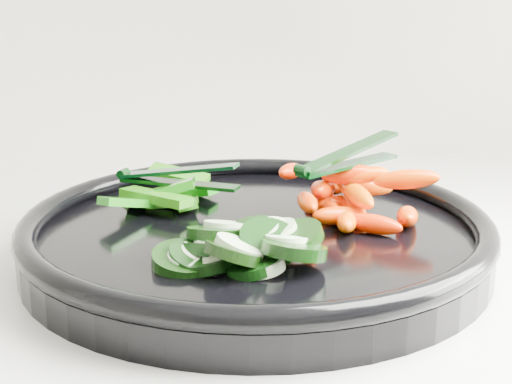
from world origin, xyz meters
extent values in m
cube|color=silver|center=(0.00, 1.70, 0.92)|extent=(2.02, 0.62, 0.03)
cylinder|color=black|center=(0.10, 1.68, 0.94)|extent=(0.43, 0.43, 0.02)
torus|color=black|center=(0.10, 1.68, 0.96)|extent=(0.43, 0.43, 0.02)
cylinder|color=black|center=(0.05, 1.62, 0.96)|extent=(0.05, 0.05, 0.03)
cylinder|color=#DBF9C7|center=(0.06, 1.62, 0.96)|extent=(0.05, 0.05, 0.03)
cylinder|color=black|center=(0.04, 1.61, 0.96)|extent=(0.06, 0.06, 0.03)
cylinder|color=#D5F1C1|center=(0.04, 1.62, 0.96)|extent=(0.04, 0.04, 0.02)
cylinder|color=black|center=(0.08, 1.59, 0.96)|extent=(0.05, 0.05, 0.02)
cylinder|color=#DFF7C5|center=(0.08, 1.59, 0.96)|extent=(0.04, 0.04, 0.02)
cylinder|color=black|center=(0.06, 1.63, 0.96)|extent=(0.05, 0.05, 0.02)
cylinder|color=beige|center=(0.05, 1.64, 0.96)|extent=(0.04, 0.04, 0.02)
cylinder|color=black|center=(0.05, 1.61, 0.96)|extent=(0.05, 0.05, 0.01)
cylinder|color=beige|center=(0.05, 1.63, 0.96)|extent=(0.04, 0.04, 0.02)
cylinder|color=black|center=(0.03, 1.61, 0.96)|extent=(0.06, 0.06, 0.02)
cylinder|color=#B9D9AE|center=(0.04, 1.61, 0.96)|extent=(0.04, 0.04, 0.01)
cylinder|color=black|center=(0.05, 1.61, 0.96)|extent=(0.05, 0.05, 0.03)
cylinder|color=beige|center=(0.05, 1.61, 0.96)|extent=(0.04, 0.04, 0.02)
cylinder|color=black|center=(0.11, 1.61, 0.97)|extent=(0.04, 0.04, 0.03)
cylinder|color=beige|center=(0.10, 1.63, 0.97)|extent=(0.04, 0.04, 0.02)
cylinder|color=black|center=(0.06, 1.63, 0.97)|extent=(0.05, 0.05, 0.02)
cylinder|color=#DFFBC9|center=(0.07, 1.65, 0.97)|extent=(0.04, 0.04, 0.01)
cylinder|color=black|center=(0.06, 1.59, 0.97)|extent=(0.05, 0.05, 0.03)
cylinder|color=beige|center=(0.07, 1.60, 0.97)|extent=(0.04, 0.04, 0.03)
cylinder|color=black|center=(0.09, 1.61, 0.97)|extent=(0.06, 0.06, 0.03)
cylinder|color=beige|center=(0.10, 1.62, 0.97)|extent=(0.04, 0.04, 0.02)
cylinder|color=black|center=(0.08, 1.63, 0.97)|extent=(0.05, 0.05, 0.02)
cylinder|color=#E3F9C7|center=(0.09, 1.63, 0.97)|extent=(0.04, 0.04, 0.02)
cylinder|color=black|center=(0.11, 1.59, 0.97)|extent=(0.06, 0.06, 0.02)
cylinder|color=#D6FAC8|center=(0.10, 1.61, 0.97)|extent=(0.04, 0.04, 0.02)
ellipsoid|color=#ED4B00|center=(0.18, 1.69, 0.96)|extent=(0.02, 0.05, 0.03)
ellipsoid|color=#DD4B00|center=(0.16, 1.67, 0.96)|extent=(0.05, 0.03, 0.02)
ellipsoid|color=#FE4600|center=(0.18, 1.65, 0.96)|extent=(0.05, 0.04, 0.02)
ellipsoid|color=red|center=(0.16, 1.72, 0.96)|extent=(0.03, 0.04, 0.02)
ellipsoid|color=#F83E00|center=(0.22, 1.66, 0.96)|extent=(0.04, 0.06, 0.03)
ellipsoid|color=#FA3F00|center=(0.16, 1.70, 0.96)|extent=(0.02, 0.04, 0.02)
ellipsoid|color=#FF6600|center=(0.17, 1.66, 0.96)|extent=(0.03, 0.05, 0.02)
ellipsoid|color=#F44000|center=(0.18, 1.70, 0.96)|extent=(0.05, 0.03, 0.03)
ellipsoid|color=#FE6000|center=(0.19, 1.76, 0.96)|extent=(0.02, 0.04, 0.02)
ellipsoid|color=red|center=(0.17, 1.73, 0.96)|extent=(0.02, 0.04, 0.02)
ellipsoid|color=#E85B00|center=(0.14, 1.67, 0.98)|extent=(0.02, 0.05, 0.02)
ellipsoid|color=#FE3400|center=(0.20, 1.74, 0.98)|extent=(0.04, 0.05, 0.03)
ellipsoid|color=#FF1C00|center=(0.16, 1.71, 0.98)|extent=(0.03, 0.04, 0.02)
ellipsoid|color=#F16100|center=(0.18, 1.68, 0.98)|extent=(0.02, 0.06, 0.02)
ellipsoid|color=#E23F00|center=(0.16, 1.71, 0.98)|extent=(0.04, 0.05, 0.03)
ellipsoid|color=#EE5A00|center=(0.20, 1.71, 0.98)|extent=(0.05, 0.02, 0.02)
ellipsoid|color=#E43600|center=(0.19, 1.69, 0.99)|extent=(0.04, 0.02, 0.02)
ellipsoid|color=#DD3A00|center=(0.13, 1.72, 0.99)|extent=(0.04, 0.04, 0.02)
ellipsoid|color=#FB4100|center=(0.18, 1.70, 0.99)|extent=(0.05, 0.03, 0.02)
ellipsoid|color=#F66200|center=(0.22, 1.67, 0.99)|extent=(0.06, 0.04, 0.02)
cube|color=#186209|center=(0.04, 1.75, 0.96)|extent=(0.02, 0.05, 0.02)
cube|color=#26720A|center=(0.05, 1.77, 0.96)|extent=(0.03, 0.06, 0.03)
cube|color=#0C690A|center=(0.06, 1.78, 0.96)|extent=(0.05, 0.05, 0.02)
cube|color=#116609|center=(0.04, 1.75, 0.96)|extent=(0.05, 0.03, 0.01)
cube|color=#136D0A|center=(0.01, 1.76, 0.96)|extent=(0.04, 0.05, 0.02)
cube|color=#236809|center=(0.03, 1.75, 0.97)|extent=(0.07, 0.03, 0.03)
cube|color=#156609|center=(0.00, 1.73, 0.97)|extent=(0.05, 0.04, 0.02)
cube|color=#186809|center=(0.02, 1.74, 0.97)|extent=(0.06, 0.06, 0.01)
cube|color=#136409|center=(0.05, 1.81, 0.97)|extent=(0.06, 0.04, 0.02)
cylinder|color=black|center=(0.13, 1.67, 1.00)|extent=(0.01, 0.01, 0.01)
cube|color=black|center=(0.18, 1.70, 1.00)|extent=(0.10, 0.07, 0.00)
cube|color=black|center=(0.18, 1.70, 1.01)|extent=(0.10, 0.07, 0.02)
cylinder|color=black|center=(0.00, 1.79, 0.98)|extent=(0.01, 0.01, 0.01)
cube|color=black|center=(0.04, 1.76, 0.97)|extent=(0.10, 0.07, 0.00)
cube|color=black|center=(0.04, 1.76, 0.99)|extent=(0.10, 0.07, 0.02)
camera|label=1|loc=(-0.01, 1.15, 1.14)|focal=50.00mm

